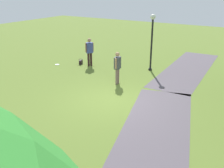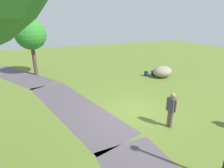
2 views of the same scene
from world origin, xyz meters
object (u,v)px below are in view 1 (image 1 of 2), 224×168
at_px(frisbee_on_grass, 57,65).
at_px(handbag_on_grass, 81,62).
at_px(lamp_post, 152,36).
at_px(woman_with_handbag, 90,50).
at_px(man_near_boulder, 117,66).

bearing_deg(frisbee_on_grass, handbag_on_grass, 126.52).
height_order(lamp_post, woman_with_handbag, lamp_post).
bearing_deg(handbag_on_grass, man_near_boulder, 64.13).
bearing_deg(man_near_boulder, handbag_on_grass, -115.87).
bearing_deg(man_near_boulder, lamp_post, 169.74).
relative_size(lamp_post, frisbee_on_grass, 11.90).
xyz_separation_m(lamp_post, woman_with_handbag, (1.11, -3.41, -0.98)).
distance_m(woman_with_handbag, handbag_on_grass, 1.08).
relative_size(lamp_post, handbag_on_grass, 9.11).
xyz_separation_m(woman_with_handbag, handbag_on_grass, (-0.02, -0.70, -0.82)).
relative_size(handbag_on_grass, frisbee_on_grass, 1.31).
relative_size(lamp_post, man_near_boulder, 1.96).
relative_size(woman_with_handbag, frisbee_on_grass, 6.36).
relative_size(woman_with_handbag, man_near_boulder, 1.05).
relative_size(man_near_boulder, handbag_on_grass, 4.65).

